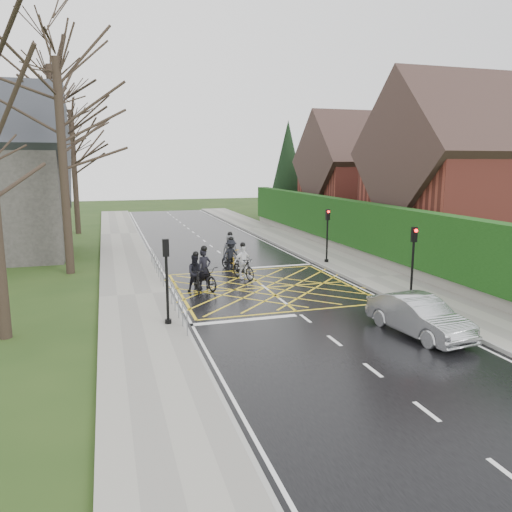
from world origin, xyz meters
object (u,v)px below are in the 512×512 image
cyclist_rear (205,275)px  cyclist_front (243,265)px  cyclist_back (196,277)px  cyclist_mid (231,258)px  cyclist_lead (230,255)px  car (419,316)px

cyclist_rear → cyclist_front: bearing=13.4°
cyclist_rear → cyclist_back: bearing=-153.2°
cyclist_rear → cyclist_mid: bearing=40.6°
cyclist_back → cyclist_mid: size_ratio=0.95×
cyclist_rear → cyclist_front: cyclist_rear is taller
cyclist_lead → car: (3.41, -12.94, -0.02)m
cyclist_lead → cyclist_back: bearing=-117.7°
cyclist_mid → car: bearing=-93.6°
cyclist_rear → cyclist_lead: cyclist_rear is taller
cyclist_rear → cyclist_front: (2.25, 1.40, 0.03)m
cyclist_back → cyclist_lead: (2.84, 5.00, -0.02)m
cyclist_lead → car: cyclist_lead is taller
cyclist_rear → car: cyclist_rear is taller
cyclist_rear → cyclist_back: size_ratio=1.17×
cyclist_lead → car: 13.38m
cyclist_front → cyclist_back: bearing=-163.6°
car → cyclist_back: bearing=120.3°
cyclist_back → car: size_ratio=0.46×
cyclist_back → cyclist_lead: 5.75m
cyclist_mid → cyclist_back: bearing=-142.7°
cyclist_rear → cyclist_mid: cyclist_rear is taller
cyclist_mid → cyclist_front: 2.30m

